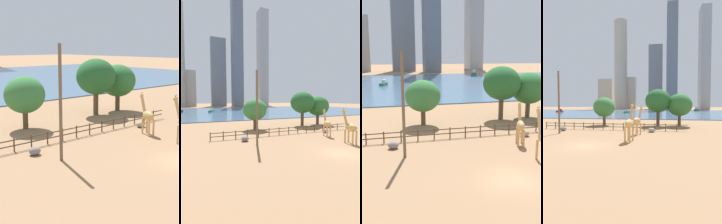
% 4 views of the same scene
% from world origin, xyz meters
% --- Properties ---
extents(ground_plane, '(400.00, 400.00, 0.00)m').
position_xyz_m(ground_plane, '(0.00, 80.00, 0.00)').
color(ground_plane, '#9E7551').
extents(harbor_water, '(180.00, 86.00, 0.20)m').
position_xyz_m(harbor_water, '(0.00, 77.00, 0.10)').
color(harbor_water, '#476B8C').
rests_on(harbor_water, ground).
extents(giraffe_tall, '(1.10, 3.03, 4.87)m').
position_xyz_m(giraffe_tall, '(4.46, 2.88, 2.26)').
color(giraffe_tall, tan).
rests_on(giraffe_tall, ground).
extents(giraffe_companion, '(1.55, 2.95, 4.54)m').
position_xyz_m(giraffe_companion, '(4.89, 7.91, 2.13)').
color(giraffe_companion, tan).
rests_on(giraffe_companion, ground).
extents(utility_pole, '(0.28, 0.28, 9.85)m').
position_xyz_m(utility_pole, '(-7.47, 7.16, 4.92)').
color(utility_pole, brown).
rests_on(utility_pole, ground).
extents(boulder_near_fence, '(1.19, 0.96, 0.72)m').
position_xyz_m(boulder_near_fence, '(6.95, 10.57, 0.36)').
color(boulder_near_fence, gray).
rests_on(boulder_near_fence, ground).
extents(boulder_by_pole, '(1.10, 1.01, 0.76)m').
position_xyz_m(boulder_by_pole, '(-8.38, 9.92, 0.38)').
color(boulder_by_pole, gray).
rests_on(boulder_by_pole, ground).
extents(enclosure_fence, '(26.12, 0.14, 1.30)m').
position_xyz_m(enclosure_fence, '(-0.41, 12.00, 0.76)').
color(enclosure_fence, '#4C3826').
rests_on(enclosure_fence, ground).
extents(tree_left_large, '(4.80, 4.80, 6.20)m').
position_xyz_m(tree_left_large, '(-3.80, 19.05, 4.01)').
color(tree_left_large, brown).
rests_on(tree_left_large, ground).
extents(tree_center_broad, '(5.29, 5.29, 6.90)m').
position_xyz_m(tree_center_broad, '(12.58, 19.85, 4.49)').
color(tree_center_broad, brown).
rests_on(tree_center_broad, ground).
extents(tree_right_tall, '(5.52, 5.52, 7.88)m').
position_xyz_m(tree_right_tall, '(8.04, 19.72, 5.36)').
color(tree_right_tall, brown).
rests_on(tree_right_tall, ground).
extents(boat_sailboat, '(2.81, 4.28, 3.63)m').
position_xyz_m(boat_sailboat, '(-7.84, 71.45, 0.81)').
color(boat_sailboat, '#337259').
rests_on(boat_sailboat, harbor_water).
extents(boat_tug, '(4.31, 5.92, 2.47)m').
position_xyz_m(boat_tug, '(35.33, 109.60, 1.04)').
color(boat_tug, '#337259').
rests_on(boat_tug, harbor_water).
extents(skyline_block_central, '(8.69, 11.78, 31.20)m').
position_xyz_m(skyline_block_central, '(-17.33, 155.07, 15.60)').
color(skyline_block_central, '#ADA89E').
rests_on(skyline_block_central, ground).
extents(skyline_block_left, '(13.08, 8.31, 61.05)m').
position_xyz_m(skyline_block_left, '(6.02, 152.73, 30.52)').
color(skyline_block_left, slate).
rests_on(skyline_block_left, ground).
extents(skyline_block_right, '(9.00, 9.31, 91.37)m').
position_xyz_m(skyline_block_right, '(20.32, 138.53, 45.68)').
color(skyline_block_right, slate).
rests_on(skyline_block_right, ground).
extents(skyline_tower_short, '(9.16, 12.73, 99.70)m').
position_xyz_m(skyline_tower_short, '(53.77, 164.20, 49.85)').
color(skyline_tower_short, '#939EAD').
rests_on(skyline_tower_short, ground).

